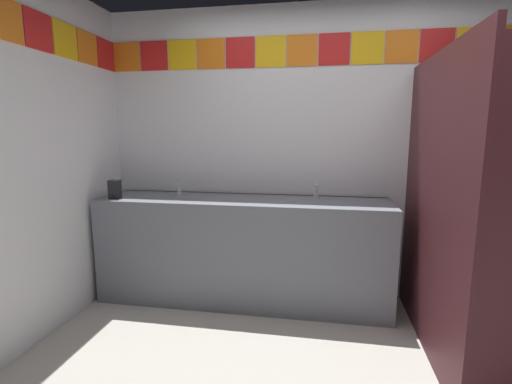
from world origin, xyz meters
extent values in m
cube|color=silver|center=(0.00, 1.53, 1.27)|extent=(4.01, 0.08, 2.53)
cube|color=orange|center=(-1.87, 1.48, 2.14)|extent=(0.26, 0.01, 0.26)
cube|color=red|center=(-1.60, 1.48, 2.14)|extent=(0.26, 0.01, 0.26)
cube|color=yellow|center=(-1.34, 1.48, 2.14)|extent=(0.26, 0.01, 0.26)
cube|color=orange|center=(-1.07, 1.48, 2.14)|extent=(0.26, 0.01, 0.26)
cube|color=red|center=(-0.80, 1.48, 2.14)|extent=(0.26, 0.01, 0.26)
cube|color=yellow|center=(-0.53, 1.48, 2.14)|extent=(0.26, 0.01, 0.26)
cube|color=orange|center=(-0.27, 1.48, 2.14)|extent=(0.26, 0.01, 0.26)
cube|color=red|center=(0.00, 1.48, 2.14)|extent=(0.26, 0.01, 0.26)
cube|color=yellow|center=(0.27, 1.48, 2.14)|extent=(0.26, 0.01, 0.26)
cube|color=orange|center=(0.53, 1.48, 2.14)|extent=(0.26, 0.01, 0.26)
cube|color=red|center=(0.80, 1.48, 2.14)|extent=(0.26, 0.01, 0.26)
cube|color=yellow|center=(1.07, 1.48, 2.14)|extent=(0.26, 0.01, 0.26)
cube|color=orange|center=(1.34, 1.48, 2.14)|extent=(0.26, 0.01, 0.26)
cube|color=orange|center=(-2.00, 0.27, 2.14)|extent=(0.01, 0.26, 0.26)
cube|color=red|center=(-2.00, 0.54, 2.14)|extent=(0.01, 0.26, 0.26)
cube|color=yellow|center=(-2.00, 0.81, 2.14)|extent=(0.01, 0.26, 0.26)
cube|color=orange|center=(-2.00, 1.08, 2.14)|extent=(0.01, 0.26, 0.26)
cube|color=red|center=(-2.00, 1.35, 2.14)|extent=(0.01, 0.26, 0.26)
cube|color=slate|center=(-0.73, 1.20, 0.45)|extent=(2.46, 0.58, 0.90)
cube|color=slate|center=(-0.73, 1.47, 0.86)|extent=(2.46, 0.03, 0.08)
cylinder|color=#F3E3CB|center=(-1.34, 1.17, 0.84)|extent=(0.34, 0.34, 0.10)
cylinder|color=#F3E3CB|center=(-0.11, 1.17, 0.84)|extent=(0.34, 0.34, 0.10)
cylinder|color=silver|center=(-1.34, 1.31, 0.92)|extent=(0.04, 0.04, 0.05)
cylinder|color=silver|center=(-1.34, 1.26, 0.99)|extent=(0.02, 0.06, 0.09)
cylinder|color=silver|center=(-0.11, 1.31, 0.92)|extent=(0.04, 0.04, 0.05)
cylinder|color=silver|center=(-0.11, 1.26, 0.99)|extent=(0.02, 0.06, 0.09)
cube|color=black|center=(-1.80, 1.02, 0.98)|extent=(0.09, 0.07, 0.16)
cylinder|color=black|center=(-1.80, 0.98, 0.92)|extent=(0.02, 0.02, 0.03)
cube|color=#471E23|center=(0.66, 0.74, 0.99)|extent=(0.04, 1.49, 1.98)
cylinder|color=silver|center=(0.68, 0.02, 1.09)|extent=(0.02, 0.02, 0.10)
cylinder|color=white|center=(1.21, 1.01, 0.20)|extent=(0.38, 0.38, 0.40)
torus|color=white|center=(1.21, 1.01, 0.42)|extent=(0.39, 0.39, 0.05)
cube|color=white|center=(1.21, 1.22, 0.57)|extent=(0.34, 0.17, 0.34)
camera|label=1|loc=(-0.08, -1.83, 1.47)|focal=26.09mm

